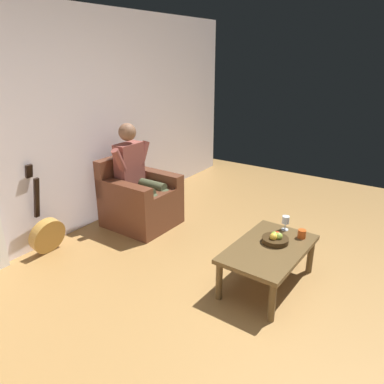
# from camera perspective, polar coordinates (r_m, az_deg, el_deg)

# --- Properties ---
(ground_plane) EXTENTS (7.68, 7.68, 0.00)m
(ground_plane) POSITION_cam_1_polar(r_m,az_deg,el_deg) (3.29, 14.29, -18.33)
(ground_plane) COLOR olive
(wall_back) EXTENTS (6.80, 0.06, 2.55)m
(wall_back) POSITION_cam_1_polar(r_m,az_deg,el_deg) (4.33, -20.68, 9.26)
(wall_back) COLOR silver
(wall_back) RESTS_ON ground
(armchair) EXTENTS (0.75, 0.81, 0.85)m
(armchair) POSITION_cam_1_polar(r_m,az_deg,el_deg) (4.64, -8.17, -1.28)
(armchair) COLOR brown
(armchair) RESTS_ON ground
(person_seated) EXTENTS (0.62, 0.62, 1.26)m
(person_seated) POSITION_cam_1_polar(r_m,az_deg,el_deg) (4.52, -8.46, 2.94)
(person_seated) COLOR brown
(person_seated) RESTS_ON ground
(coffee_table) EXTENTS (1.01, 0.64, 0.40)m
(coffee_table) POSITION_cam_1_polar(r_m,az_deg,el_deg) (3.46, 11.77, -9.12)
(coffee_table) COLOR brown
(coffee_table) RESTS_ON ground
(guitar) EXTENTS (0.39, 0.27, 0.98)m
(guitar) POSITION_cam_1_polar(r_m,az_deg,el_deg) (4.28, -21.56, -5.92)
(guitar) COLOR #B08038
(guitar) RESTS_ON ground
(wine_glass_near) EXTENTS (0.07, 0.07, 0.15)m
(wine_glass_near) POSITION_cam_1_polar(r_m,az_deg,el_deg) (3.74, 14.29, -4.33)
(wine_glass_near) COLOR silver
(wine_glass_near) RESTS_ON coffee_table
(fruit_bowl) EXTENTS (0.24, 0.24, 0.11)m
(fruit_bowl) POSITION_cam_1_polar(r_m,az_deg,el_deg) (3.50, 12.78, -7.07)
(fruit_bowl) COLOR #34230F
(fruit_bowl) RESTS_ON coffee_table
(candle_jar) EXTENTS (0.08, 0.08, 0.08)m
(candle_jar) POSITION_cam_1_polar(r_m,az_deg,el_deg) (3.65, 16.63, -6.24)
(candle_jar) COLOR #B94A19
(candle_jar) RESTS_ON coffee_table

